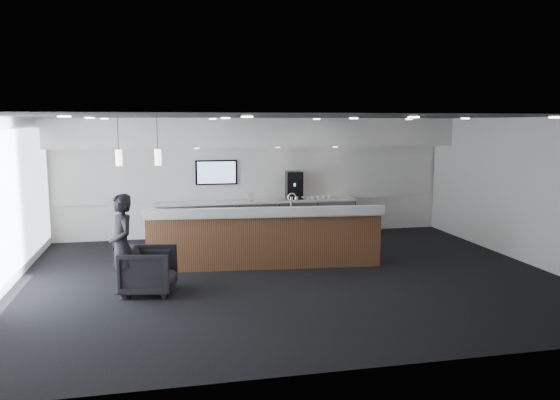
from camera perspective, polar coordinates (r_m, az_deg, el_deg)
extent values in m
plane|color=black|center=(10.45, 1.13, -7.97)|extent=(10.00, 10.00, 0.00)
cube|color=black|center=(10.04, 1.18, 8.71)|extent=(10.00, 8.00, 0.02)
cube|color=white|center=(14.03, -2.62, 2.40)|extent=(10.00, 0.02, 3.00)
cube|color=white|center=(10.22, -27.26, -0.64)|extent=(0.02, 8.00, 3.00)
cube|color=white|center=(12.29, 24.48, 0.86)|extent=(0.02, 8.00, 3.00)
cube|color=silver|center=(13.52, -2.33, 7.07)|extent=(10.00, 0.90, 0.70)
cube|color=silver|center=(13.99, -2.61, 2.80)|extent=(9.80, 0.06, 1.40)
cube|color=silver|center=(10.21, -27.04, -0.64)|extent=(0.04, 7.36, 2.55)
cube|color=gray|center=(13.83, -2.35, -2.08)|extent=(5.00, 0.60, 0.90)
cube|color=silver|center=(13.75, -2.36, -0.13)|extent=(5.06, 0.66, 0.05)
cylinder|color=silver|center=(13.31, -10.63, -2.41)|extent=(0.60, 0.02, 0.02)
cylinder|color=silver|center=(13.37, -6.34, -2.27)|extent=(0.60, 0.02, 0.02)
cylinder|color=silver|center=(13.51, -2.11, -2.12)|extent=(0.60, 0.02, 0.02)
cylinder|color=silver|center=(13.72, 2.00, -1.97)|extent=(0.60, 0.02, 0.02)
cylinder|color=silver|center=(13.99, 5.98, -1.81)|extent=(0.60, 0.02, 0.02)
cube|color=black|center=(13.80, -6.67, 2.88)|extent=(1.05, 0.07, 0.62)
cube|color=#2C58B2|center=(13.76, -6.65, 2.87)|extent=(0.95, 0.01, 0.54)
cylinder|color=beige|center=(10.59, -12.64, 4.42)|extent=(0.12, 0.12, 0.30)
cylinder|color=beige|center=(10.62, -16.43, 4.30)|extent=(0.12, 0.12, 0.30)
cube|color=#51291B|center=(11.08, -1.62, -4.24)|extent=(4.69, 1.11, 1.05)
cube|color=silver|center=(10.97, -1.63, -1.41)|extent=(4.77, 1.19, 0.06)
cube|color=silver|center=(10.60, -1.47, -1.26)|extent=(4.71, 0.59, 0.18)
cylinder|color=silver|center=(11.11, 1.17, -0.41)|extent=(0.04, 0.04, 0.28)
torus|color=silver|center=(11.03, 1.25, 0.27)|extent=(0.19, 0.05, 0.19)
cube|color=black|center=(13.97, 1.47, 1.57)|extent=(0.44, 0.48, 0.71)
cube|color=silver|center=(13.78, 1.71, 0.04)|extent=(0.25, 0.12, 0.02)
cube|color=silver|center=(13.60, -3.08, 0.35)|extent=(0.16, 0.06, 0.22)
cube|color=silver|center=(13.84, 1.30, 0.59)|extent=(0.20, 0.07, 0.26)
imported|color=black|center=(9.63, -13.53, -7.17)|extent=(1.02, 1.00, 0.79)
imported|color=black|center=(9.44, -16.19, -4.63)|extent=(0.61, 0.74, 1.73)
imported|color=white|center=(14.04, 5.10, 0.30)|extent=(0.09, 0.09, 0.09)
imported|color=white|center=(14.00, 4.55, 0.29)|extent=(0.13, 0.13, 0.09)
imported|color=white|center=(13.96, 4.00, 0.27)|extent=(0.11, 0.11, 0.09)
imported|color=white|center=(13.93, 3.44, 0.25)|extent=(0.12, 0.12, 0.09)
imported|color=white|center=(13.89, 2.89, 0.24)|extent=(0.13, 0.13, 0.09)
imported|color=white|center=(13.85, 2.33, 0.22)|extent=(0.10, 0.10, 0.09)
imported|color=white|center=(13.82, 1.77, 0.20)|extent=(0.13, 0.13, 0.09)
imported|color=white|center=(13.79, 1.20, 0.19)|extent=(0.11, 0.11, 0.09)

